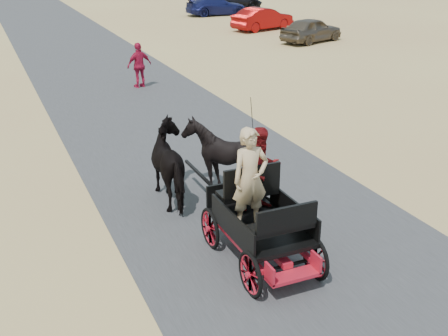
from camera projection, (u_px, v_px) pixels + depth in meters
name	position (u px, v px, depth m)	size (l,w,h in m)	color
ground	(338.00, 291.00, 9.28)	(140.00, 140.00, 0.00)	tan
road	(338.00, 291.00, 9.27)	(6.00, 140.00, 0.01)	#38383A
carriage	(260.00, 243.00, 10.03)	(1.30, 2.40, 0.72)	black
horse_left	(175.00, 164.00, 12.17)	(0.91, 2.01, 1.70)	black
horse_right	(221.00, 157.00, 12.58)	(1.37, 1.54, 1.70)	black
driver_man	(250.00, 179.00, 9.51)	(0.66, 0.43, 1.80)	tan
passenger_woman	(261.00, 169.00, 10.21)	(0.77, 0.60, 1.58)	#660C0F
pedestrian	(139.00, 65.00, 21.51)	(1.01, 0.42, 1.73)	#A31234
car_a	(311.00, 30.00, 30.98)	(1.59, 3.95, 1.35)	brown
car_b	(263.00, 19.00, 35.08)	(1.45, 4.17, 1.38)	maroon
car_c	(216.00, 6.00, 41.71)	(1.86, 4.58, 1.33)	navy
car_d	(232.00, 1.00, 45.00)	(2.25, 4.89, 1.36)	black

